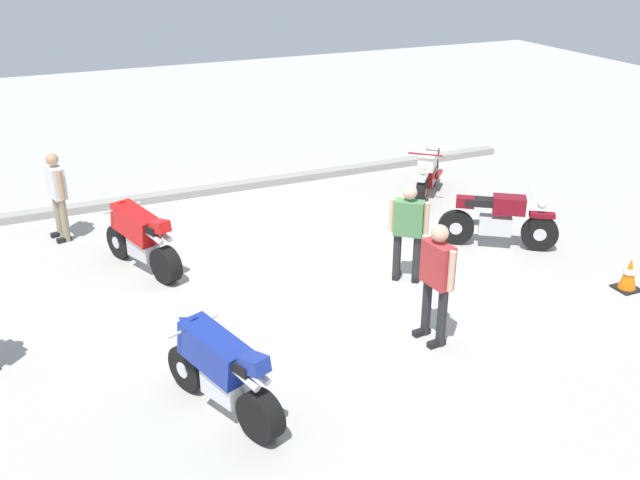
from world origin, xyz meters
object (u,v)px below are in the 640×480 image
Objects in this scene: motorcycle_maroon_cruiser at (498,220)px; person_in_white_shirt at (57,191)px; motorcycle_cream_vintage at (428,173)px; person_in_red_shirt at (437,276)px; person_in_green_shirt at (408,228)px; motorcycle_blue_sportbike at (220,369)px; traffic_cone at (629,274)px; motorcycle_red_sportbike at (140,236)px.

person_in_white_shirt reaches higher than motorcycle_maroon_cruiser.
person_in_red_shirt is at bearing 10.54° from motorcycle_cream_vintage.
person_in_green_shirt reaches higher than motorcycle_maroon_cruiser.
motorcycle_blue_sportbike is 6.21m from person_in_white_shirt.
motorcycle_blue_sportbike is 1.16× the size of person_in_white_shirt.
person_in_red_shirt reaches higher than traffic_cone.
person_in_green_shirt is (-2.13, -0.49, 0.40)m from motorcycle_maroon_cruiser.
motorcycle_red_sportbike is at bearing -20.49° from motorcycle_blue_sportbike.
motorcycle_blue_sportbike is at bearing 1.14° from person_in_red_shirt.
person_in_green_shirt is at bearing 151.09° from traffic_cone.
person_in_white_shirt is at bearing -54.36° from motorcycle_cream_vintage.
person_in_white_shirt is 0.94× the size of person_in_red_shirt.
motorcycle_red_sportbike reaches higher than motorcycle_cream_vintage.
motorcycle_blue_sportbike is (-6.11, -5.33, 0.11)m from motorcycle_cream_vintage.
motorcycle_red_sportbike is 1.15× the size of person_in_green_shirt.
person_in_white_shirt is (-1.09, 1.87, 0.32)m from motorcycle_red_sportbike.
motorcycle_cream_vintage is 8.11m from motorcycle_blue_sportbike.
person_in_green_shirt reaches higher than motorcycle_red_sportbike.
motorcycle_red_sportbike is at bearing 105.76° from person_in_white_shirt.
motorcycle_red_sportbike is 7.86m from traffic_cone.
motorcycle_cream_vintage is 4.99m from traffic_cone.
motorcycle_blue_sportbike reaches higher than motorcycle_maroon_cruiser.
motorcycle_maroon_cruiser is at bearing -146.30° from person_in_red_shirt.
person_in_white_shirt is at bearing -58.30° from person_in_red_shirt.
motorcycle_red_sportbike reaches higher than traffic_cone.
person_in_red_shirt is (3.13, 0.36, 0.40)m from motorcycle_blue_sportbike.
motorcycle_blue_sportbike reaches higher than traffic_cone.
person_in_green_shirt is at bearing 5.00° from motorcycle_cream_vintage.
motorcycle_blue_sportbike is at bearing -121.39° from motorcycle_maroon_cruiser.
person_in_white_shirt reaches higher than motorcycle_cream_vintage.
motorcycle_maroon_cruiser reaches higher than motorcycle_cream_vintage.
motorcycle_maroon_cruiser is at bearing 138.98° from person_in_white_shirt.
person_in_green_shirt is 3.54m from traffic_cone.
motorcycle_blue_sportbike is 3.17m from person_in_red_shirt.
motorcycle_blue_sportbike is (-5.83, -2.56, 0.07)m from motorcycle_maroon_cruiser.
person_in_red_shirt is at bearing 112.74° from person_in_white_shirt.
motorcycle_cream_vintage reaches higher than traffic_cone.
motorcycle_cream_vintage is 2.96× the size of traffic_cone.
motorcycle_red_sportbike is at bearing -38.34° from motorcycle_cream_vintage.
person_in_red_shirt is (3.25, -3.85, 0.40)m from motorcycle_red_sportbike.
motorcycle_red_sportbike is 6.17m from motorcycle_maroon_cruiser.
traffic_cone is at bearing 174.88° from person_in_red_shirt.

